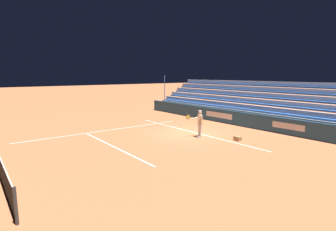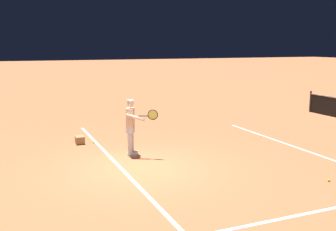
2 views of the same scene
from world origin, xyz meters
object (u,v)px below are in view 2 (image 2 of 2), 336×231
object	(u,v)px
tennis_player	(131,126)
tennis_ball_near_player	(329,180)
tennis_ball_toward_net	(94,142)
ball_box_cardboard	(80,140)

from	to	relation	value
tennis_player	tennis_ball_near_player	world-z (taller)	tennis_player
tennis_player	tennis_ball_toward_net	bearing A→B (deg)	-157.24
ball_box_cardboard	tennis_ball_toward_net	size ratio (longest dim) A/B	6.06
ball_box_cardboard	tennis_ball_near_player	bearing A→B (deg)	38.82
tennis_player	tennis_ball_toward_net	world-z (taller)	tennis_player
tennis_ball_near_player	tennis_player	bearing A→B (deg)	-138.15
tennis_ball_toward_net	ball_box_cardboard	bearing A→B (deg)	-107.54
tennis_player	tennis_ball_toward_net	distance (m)	2.21
tennis_player	ball_box_cardboard	world-z (taller)	tennis_player
tennis_player	ball_box_cardboard	distance (m)	2.48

